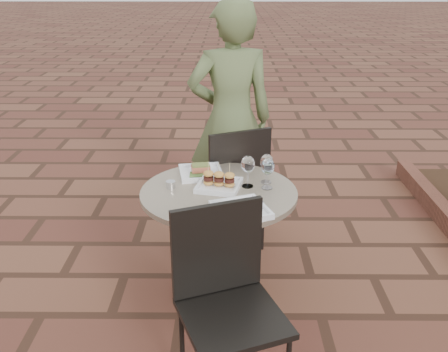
{
  "coord_description": "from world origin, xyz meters",
  "views": [
    {
      "loc": [
        -0.14,
        -2.82,
        1.91
      ],
      "look_at": [
        -0.16,
        -0.22,
        0.82
      ],
      "focal_mm": 40.0,
      "sensor_mm": 36.0,
      "label": 1
    }
  ],
  "objects_px": {
    "chair_far": "(234,179)",
    "plate_tuna": "(241,210)",
    "plate_salmon": "(201,172)",
    "chair_near": "(225,288)",
    "diner": "(231,120)",
    "plate_sliders": "(219,182)",
    "cafe_table": "(219,228)"
  },
  "relations": [
    {
      "from": "plate_salmon",
      "to": "plate_tuna",
      "type": "distance_m",
      "value": 0.56
    },
    {
      "from": "chair_near",
      "to": "plate_tuna",
      "type": "xyz_separation_m",
      "value": [
        0.08,
        0.41,
        0.2
      ]
    },
    {
      "from": "plate_salmon",
      "to": "cafe_table",
      "type": "bearing_deg",
      "value": -63.66
    },
    {
      "from": "plate_tuna",
      "to": "plate_sliders",
      "type": "bearing_deg",
      "value": 110.17
    },
    {
      "from": "cafe_table",
      "to": "plate_sliders",
      "type": "xyz_separation_m",
      "value": [
        0.0,
        0.04,
        0.28
      ]
    },
    {
      "from": "chair_far",
      "to": "plate_salmon",
      "type": "xyz_separation_m",
      "value": [
        -0.21,
        -0.36,
        0.2
      ]
    },
    {
      "from": "plate_sliders",
      "to": "cafe_table",
      "type": "bearing_deg",
      "value": -90.65
    },
    {
      "from": "diner",
      "to": "plate_sliders",
      "type": "xyz_separation_m",
      "value": [
        -0.07,
        -0.92,
        -0.11
      ]
    },
    {
      "from": "cafe_table",
      "to": "plate_sliders",
      "type": "distance_m",
      "value": 0.28
    },
    {
      "from": "chair_far",
      "to": "plate_salmon",
      "type": "relative_size",
      "value": 3.16
    },
    {
      "from": "plate_sliders",
      "to": "plate_tuna",
      "type": "relative_size",
      "value": 0.83
    },
    {
      "from": "plate_tuna",
      "to": "cafe_table",
      "type": "bearing_deg",
      "value": 112.94
    },
    {
      "from": "diner",
      "to": "plate_tuna",
      "type": "distance_m",
      "value": 1.25
    },
    {
      "from": "chair_near",
      "to": "plate_tuna",
      "type": "bearing_deg",
      "value": 58.04
    },
    {
      "from": "chair_far",
      "to": "diner",
      "type": "distance_m",
      "value": 0.49
    },
    {
      "from": "chair_far",
      "to": "chair_near",
      "type": "relative_size",
      "value": 1.0
    },
    {
      "from": "diner",
      "to": "plate_tuna",
      "type": "height_order",
      "value": "diner"
    },
    {
      "from": "plate_sliders",
      "to": "plate_tuna",
      "type": "bearing_deg",
      "value": -69.83
    },
    {
      "from": "cafe_table",
      "to": "plate_salmon",
      "type": "distance_m",
      "value": 0.37
    },
    {
      "from": "cafe_table",
      "to": "plate_salmon",
      "type": "xyz_separation_m",
      "value": [
        -0.11,
        0.23,
        0.27
      ]
    },
    {
      "from": "chair_far",
      "to": "plate_salmon",
      "type": "bearing_deg",
      "value": 36.16
    },
    {
      "from": "cafe_table",
      "to": "chair_near",
      "type": "height_order",
      "value": "chair_near"
    },
    {
      "from": "cafe_table",
      "to": "plate_tuna",
      "type": "distance_m",
      "value": 0.4
    },
    {
      "from": "cafe_table",
      "to": "chair_far",
      "type": "relative_size",
      "value": 0.97
    },
    {
      "from": "chair_near",
      "to": "plate_tuna",
      "type": "relative_size",
      "value": 2.71
    },
    {
      "from": "chair_far",
      "to": "plate_tuna",
      "type": "distance_m",
      "value": 0.89
    },
    {
      "from": "plate_salmon",
      "to": "chair_near",
      "type": "bearing_deg",
      "value": -80.32
    },
    {
      "from": "chair_far",
      "to": "plate_tuna",
      "type": "xyz_separation_m",
      "value": [
        0.03,
        -0.87,
        0.2
      ]
    },
    {
      "from": "chair_far",
      "to": "chair_near",
      "type": "bearing_deg",
      "value": 64.07
    },
    {
      "from": "cafe_table",
      "to": "chair_near",
      "type": "relative_size",
      "value": 0.97
    },
    {
      "from": "chair_far",
      "to": "plate_salmon",
      "type": "height_order",
      "value": "chair_far"
    },
    {
      "from": "plate_salmon",
      "to": "plate_tuna",
      "type": "height_order",
      "value": "plate_salmon"
    }
  ]
}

